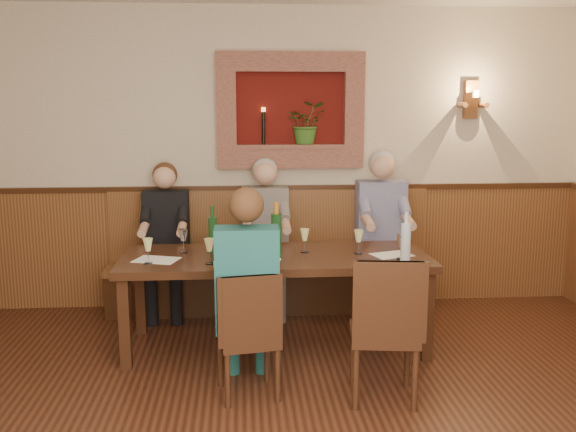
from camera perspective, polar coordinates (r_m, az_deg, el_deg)
name	(u,v)px	position (r m, az deg, el deg)	size (l,w,h in m)	color
room_shell	(296,113)	(3.04, 0.76, 9.17)	(6.04, 6.04, 2.82)	#C9B498
wainscoting	(296,373)	(3.33, 0.70, -13.80)	(6.02, 6.02, 1.15)	#5D301A
wall_niche	(295,115)	(6.00, 0.62, 8.93)	(1.36, 0.30, 1.06)	#520F0B
wall_sconce	(471,100)	(6.34, 15.97, 9.85)	(0.25, 0.20, 0.35)	#5D301A
dining_table	(276,264)	(5.05, -1.09, -4.30)	(2.40, 0.90, 0.75)	black
bench	(270,275)	(6.05, -1.57, -5.24)	(3.00, 0.45, 1.11)	#381E0F
chair_near_left	(248,359)	(4.36, -3.54, -12.60)	(0.44, 0.44, 0.87)	black
chair_near_right	(383,358)	(4.34, 8.47, -12.35)	(0.48, 0.48, 0.98)	black
person_bench_left	(166,254)	(5.92, -10.76, -3.30)	(0.41, 0.50, 1.39)	black
person_bench_mid	(266,250)	(5.88, -1.99, -3.05)	(0.42, 0.52, 1.43)	#585350
person_bench_right	(382,245)	(6.01, 8.35, -2.58)	(0.45, 0.55, 1.49)	navy
person_chair_front	(247,308)	(4.33, -3.64, -8.15)	(0.41, 0.51, 1.41)	navy
spittoon_bucket	(251,245)	(4.85, -3.33, -2.58)	(0.21, 0.21, 0.24)	red
wine_bottle_green_a	(276,235)	(4.90, -1.04, -1.67)	(0.09, 0.09, 0.44)	#19471E
wine_bottle_green_b	(213,234)	(5.12, -6.71, -1.57)	(0.08, 0.08, 0.38)	#19471E
water_bottle	(406,242)	(4.82, 10.42, -2.32)	(0.09, 0.09, 0.39)	silver
tasting_sheet_a	(157,260)	(4.98, -11.61, -3.83)	(0.32, 0.23, 0.00)	white
tasting_sheet_b	(265,257)	(4.95, -2.10, -3.70)	(0.26, 0.18, 0.00)	white
tasting_sheet_c	(392,255)	(5.10, 9.21, -3.42)	(0.30, 0.21, 0.00)	white
tasting_sheet_d	(234,264)	(4.76, -4.83, -4.32)	(0.30, 0.21, 0.00)	white
wine_glass_0	(209,251)	(4.77, -7.00, -3.14)	(0.08, 0.08, 0.19)	#E7ED8E
wine_glass_1	(148,251)	(4.86, -12.34, -3.06)	(0.08, 0.08, 0.19)	#E7ED8E
wine_glass_2	(261,253)	(4.70, -2.46, -3.29)	(0.08, 0.08, 0.19)	#E7ED8E
wine_glass_3	(358,242)	(5.08, 6.28, -2.31)	(0.08, 0.08, 0.19)	#E7ED8E
wine_glass_4	(305,241)	(5.10, 1.49, -2.20)	(0.08, 0.08, 0.19)	#E7ED8E
wine_glass_5	(183,241)	(5.15, -9.28, -2.20)	(0.08, 0.08, 0.19)	white
wine_glass_6	(401,247)	(4.96, 10.00, -2.72)	(0.08, 0.08, 0.19)	white
wine_glass_7	(230,240)	(5.14, -5.16, -2.12)	(0.08, 0.08, 0.19)	white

